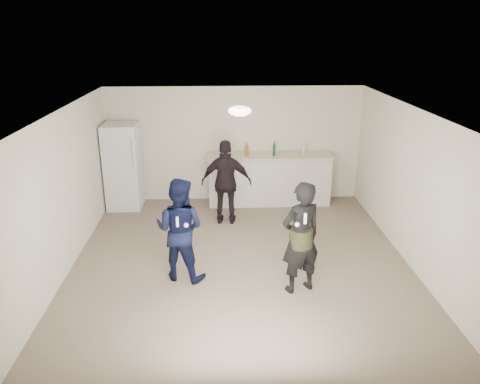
{
  "coord_description": "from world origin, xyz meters",
  "views": [
    {
      "loc": [
        -0.31,
        -6.93,
        3.71
      ],
      "look_at": [
        0.0,
        0.2,
        1.15
      ],
      "focal_mm": 35.0,
      "sensor_mm": 36.0,
      "label": 1
    }
  ],
  "objects_px": {
    "fridge": "(123,166)",
    "woman": "(301,238)",
    "counter": "(269,180)",
    "shaker": "(227,153)",
    "spectator": "(226,182)",
    "man": "(180,229)"
  },
  "relations": [
    {
      "from": "woman",
      "to": "spectator",
      "type": "bearing_deg",
      "value": -90.74
    },
    {
      "from": "fridge",
      "to": "woman",
      "type": "relative_size",
      "value": 1.07
    },
    {
      "from": "man",
      "to": "spectator",
      "type": "bearing_deg",
      "value": -90.22
    },
    {
      "from": "man",
      "to": "spectator",
      "type": "height_order",
      "value": "spectator"
    },
    {
      "from": "shaker",
      "to": "woman",
      "type": "bearing_deg",
      "value": -74.36
    },
    {
      "from": "fridge",
      "to": "woman",
      "type": "distance_m",
      "value": 4.75
    },
    {
      "from": "shaker",
      "to": "man",
      "type": "bearing_deg",
      "value": -104.16
    },
    {
      "from": "woman",
      "to": "spectator",
      "type": "xyz_separation_m",
      "value": [
        -1.02,
        2.56,
        -0.01
      ]
    },
    {
      "from": "spectator",
      "to": "fridge",
      "type": "bearing_deg",
      "value": -18.96
    },
    {
      "from": "spectator",
      "to": "man",
      "type": "bearing_deg",
      "value": 75.63
    },
    {
      "from": "fridge",
      "to": "shaker",
      "type": "height_order",
      "value": "fridge"
    },
    {
      "from": "counter",
      "to": "shaker",
      "type": "distance_m",
      "value": 1.12
    },
    {
      "from": "fridge",
      "to": "man",
      "type": "distance_m",
      "value": 3.38
    },
    {
      "from": "man",
      "to": "spectator",
      "type": "distance_m",
      "value": 2.23
    },
    {
      "from": "woman",
      "to": "spectator",
      "type": "distance_m",
      "value": 2.76
    },
    {
      "from": "counter",
      "to": "man",
      "type": "xyz_separation_m",
      "value": [
        -1.68,
        -3.13,
        0.28
      ]
    },
    {
      "from": "shaker",
      "to": "spectator",
      "type": "bearing_deg",
      "value": -91.99
    },
    {
      "from": "shaker",
      "to": "man",
      "type": "xyz_separation_m",
      "value": [
        -0.77,
        -3.06,
        -0.37
      ]
    },
    {
      "from": "spectator",
      "to": "shaker",
      "type": "bearing_deg",
      "value": -87.0
    },
    {
      "from": "counter",
      "to": "shaker",
      "type": "bearing_deg",
      "value": -175.58
    },
    {
      "from": "fridge",
      "to": "spectator",
      "type": "height_order",
      "value": "fridge"
    },
    {
      "from": "woman",
      "to": "man",
      "type": "bearing_deg",
      "value": -37.04
    }
  ]
}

